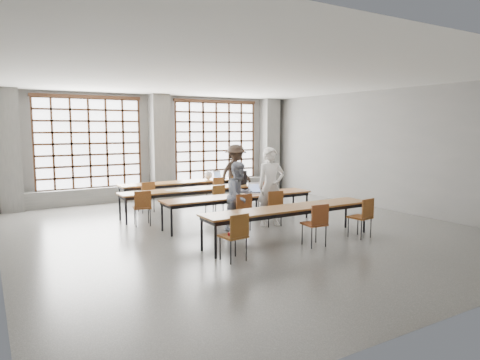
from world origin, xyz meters
name	(u,v)px	position (x,y,z in m)	size (l,w,h in m)	color
floor	(239,229)	(0.00, 0.00, 0.00)	(11.00, 11.00, 0.00)	#52524F
ceiling	(239,79)	(0.00, 0.00, 3.50)	(11.00, 11.00, 0.00)	silver
wall_back	(157,147)	(0.00, 5.50, 1.75)	(10.00, 10.00, 0.00)	slate
wall_front	(467,179)	(0.00, -5.50, 1.75)	(10.00, 10.00, 0.00)	slate
wall_right	(386,150)	(5.00, 0.00, 1.75)	(11.00, 11.00, 0.00)	slate
column_left	(9,151)	(-4.50, 5.22, 1.75)	(0.60, 0.55, 3.50)	#5A5A57
column_mid	(160,147)	(0.00, 5.22, 1.75)	(0.60, 0.55, 3.50)	#5A5A57
column_right	(270,144)	(4.50, 5.22, 1.75)	(0.60, 0.55, 3.50)	#5A5A57
window_left	(89,144)	(-2.25, 5.42, 1.90)	(3.32, 0.12, 3.00)	white
window_right	(216,141)	(2.25, 5.42, 1.90)	(3.32, 0.12, 3.00)	white
sill_ledge	(160,191)	(0.00, 5.30, 0.25)	(9.80, 0.35, 0.50)	#5A5A57
desk_row_a	(183,183)	(0.18, 3.70, 0.66)	(4.00, 0.70, 0.73)	brown
desk_row_b	(192,191)	(-0.26, 2.09, 0.66)	(4.00, 0.70, 0.73)	brown
desk_row_c	(239,198)	(0.26, 0.44, 0.66)	(4.00, 0.70, 0.73)	brown
desk_row_d	(290,210)	(0.34, -1.50, 0.66)	(4.00, 0.70, 0.73)	brown
chair_back_left	(147,194)	(-1.22, 3.07, 0.54)	(0.44, 0.45, 0.88)	brown
chair_back_mid	(216,188)	(0.99, 3.08, 0.54)	(0.49, 0.49, 0.88)	brown
chair_back_right	(237,186)	(1.75, 3.08, 0.54)	(0.52, 0.52, 0.88)	brown
chair_mid_left	(142,204)	(-1.88, 1.47, 0.54)	(0.50, 0.50, 0.88)	maroon
chair_mid_centre	(216,197)	(0.15, 1.46, 0.54)	(0.48, 0.49, 0.88)	brown
chair_mid_right	(260,193)	(1.55, 1.46, 0.54)	(0.46, 0.46, 0.88)	brown
chair_front_left	(242,208)	(-0.04, -0.19, 0.54)	(0.46, 0.47, 0.88)	maroon
chair_front_right	(273,204)	(0.85, -0.19, 0.54)	(0.48, 0.48, 0.88)	brown
chair_near_left	(236,232)	(-1.35, -2.13, 0.54)	(0.46, 0.46, 0.88)	brown
chair_near_mid	(316,221)	(0.53, -2.13, 0.54)	(0.46, 0.47, 0.88)	brown
chair_near_right	(363,214)	(1.85, -2.13, 0.54)	(0.47, 0.47, 0.88)	brown
student_male	(271,187)	(0.86, -0.06, 0.96)	(0.70, 0.46, 1.92)	white
student_female	(239,196)	(-0.04, -0.06, 0.80)	(0.78, 0.61, 1.60)	navy
student_back	(236,174)	(1.78, 3.20, 0.93)	(1.20, 0.69, 1.86)	black
laptop_front	(256,190)	(0.83, 0.55, 0.79)	(0.42, 0.38, 0.26)	#B0B0B5
laptop_back	(219,177)	(1.50, 3.81, 0.79)	(0.46, 0.43, 0.26)	#B7B7BC
mouse	(271,192)	(1.21, 0.42, 0.75)	(0.10, 0.06, 0.04)	white
green_box	(236,193)	(0.21, 0.52, 0.78)	(0.25, 0.09, 0.09)	green
phone	(248,195)	(0.44, 0.34, 0.74)	(0.13, 0.06, 0.01)	black
paper_sheet_a	(171,190)	(-0.86, 2.14, 0.73)	(0.30, 0.21, 0.00)	silver
paper_sheet_b	(183,190)	(-0.56, 2.04, 0.73)	(0.30, 0.21, 0.00)	white
paper_sheet_c	(195,188)	(-0.16, 2.09, 0.73)	(0.30, 0.21, 0.00)	white
backpack	(241,178)	(1.34, 2.14, 0.93)	(0.32, 0.20, 0.40)	black
plastic_bag	(208,175)	(1.08, 3.75, 0.87)	(0.26, 0.21, 0.29)	white
red_pouch	(233,233)	(-1.36, -2.05, 0.50)	(0.20, 0.08, 0.06)	#B0151D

